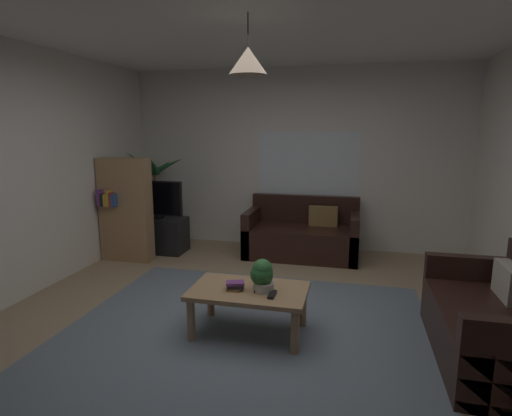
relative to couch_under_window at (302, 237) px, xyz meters
name	(u,v)px	position (x,y,z in m)	size (l,w,h in m)	color
floor	(248,328)	(-0.20, -2.27, -0.29)	(4.95, 5.47, 0.02)	#9E8466
rug	(243,337)	(-0.20, -2.47, -0.27)	(3.22, 3.01, 0.01)	slate
wall_back	(294,159)	(-0.20, 0.50, 1.05)	(5.07, 0.06, 2.66)	silver
wall_left	(4,175)	(-2.71, -2.27, 1.05)	(0.06, 5.47, 2.66)	silver
ceiling	(247,15)	(-0.20, -2.27, 2.39)	(4.95, 5.47, 0.02)	white
window_pane	(308,165)	(0.01, 0.46, 0.97)	(1.46, 0.01, 0.98)	white
couch_under_window	(302,237)	(0.00, 0.00, 0.00)	(1.56, 0.81, 0.82)	black
couch_right_side	(498,327)	(1.80, -2.35, 0.00)	(0.81, 1.44, 0.82)	black
coffee_table	(249,296)	(-0.17, -2.37, 0.07)	(1.01, 0.62, 0.41)	#A87F56
book_on_table_0	(235,289)	(-0.28, -2.42, 0.15)	(0.12, 0.12, 0.02)	#99663F
book_on_table_1	(236,286)	(-0.27, -2.42, 0.17)	(0.14, 0.11, 0.03)	black
book_on_table_2	(235,283)	(-0.28, -2.42, 0.20)	(0.15, 0.10, 0.02)	#72387F
remote_on_table_0	(272,295)	(0.06, -2.48, 0.15)	(0.05, 0.16, 0.02)	black
remote_on_table_1	(263,291)	(-0.03, -2.41, 0.15)	(0.05, 0.16, 0.02)	black
potted_plant_on_table	(262,274)	(-0.05, -2.39, 0.28)	(0.21, 0.20, 0.28)	beige
tv_stand	(156,234)	(-2.13, -0.28, -0.03)	(0.90, 0.44, 0.50)	black
tv	(153,199)	(-2.13, -0.30, 0.51)	(0.88, 0.16, 0.55)	black
potted_palm_corner	(156,204)	(-2.31, 0.14, 0.35)	(0.86, 0.84, 1.48)	beige
bookshelf_corner	(125,210)	(-2.31, -0.75, 0.43)	(0.70, 0.31, 1.40)	#A87F56
pendant_lamp	(248,61)	(-0.17, -2.37, 2.03)	(0.31, 0.31, 0.46)	black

